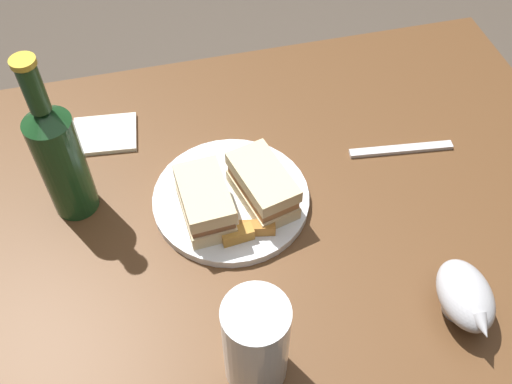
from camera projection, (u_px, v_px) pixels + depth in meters
name	position (u px, v px, depth m)	size (l,w,h in m)	color
ground_plane	(271.00, 383.00, 1.53)	(6.00, 6.00, 0.00)	#4C4238
dining_table	(275.00, 316.00, 1.23)	(1.06, 0.79, 0.76)	brown
plate	(231.00, 199.00, 0.94)	(0.25, 0.25, 0.01)	white
sandwich_half_left	(204.00, 199.00, 0.88)	(0.08, 0.12, 0.07)	beige
sandwich_half_right	(263.00, 186.00, 0.90)	(0.10, 0.14, 0.06)	beige
potato_wedge_front	(237.00, 235.00, 0.87)	(0.05, 0.02, 0.02)	#B77F33
potato_wedge_middle	(223.00, 217.00, 0.89)	(0.04, 0.02, 0.02)	#B77F33
potato_wedge_back	(257.00, 228.00, 0.88)	(0.05, 0.02, 0.02)	#AD702D
pint_glass	(256.00, 346.00, 0.72)	(0.08, 0.08, 0.16)	white
gravy_boat	(466.00, 296.00, 0.79)	(0.08, 0.13, 0.07)	#B7B7BC
cider_bottle	(59.00, 156.00, 0.85)	(0.07, 0.07, 0.29)	#19421E
napkin	(105.00, 134.00, 1.03)	(0.11, 0.09, 0.01)	silver
fork	(401.00, 149.00, 1.01)	(0.18, 0.02, 0.01)	silver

